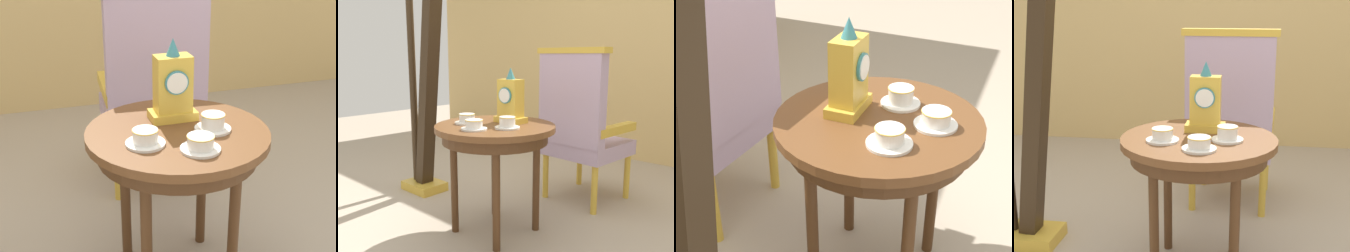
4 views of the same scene
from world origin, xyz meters
TOP-DOWN VIEW (x-y plane):
  - side_table at (0.09, 0.03)m, footprint 0.72×0.72m
  - teacup_left at (-0.06, -0.06)m, footprint 0.15×0.15m
  - teacup_right at (0.11, -0.16)m, footprint 0.15×0.15m
  - teacup_center at (0.22, -0.01)m, footprint 0.14×0.14m
  - mantel_clock at (0.11, 0.15)m, footprint 0.19×0.11m
  - armchair at (0.20, 0.80)m, footprint 0.58×0.57m
  - harp at (-0.82, 0.17)m, footprint 0.40×0.24m

SIDE VIEW (x-z plane):
  - armchair at x=0.20m, z-range 0.02..1.16m
  - side_table at x=0.09m, z-range 0.26..0.94m
  - harp at x=-0.82m, z-range -0.17..1.58m
  - teacup_right at x=0.11m, z-range 0.68..0.73m
  - teacup_left at x=-0.06m, z-range 0.68..0.74m
  - teacup_center at x=0.22m, z-range 0.68..0.74m
  - mantel_clock at x=0.11m, z-range 0.65..0.98m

